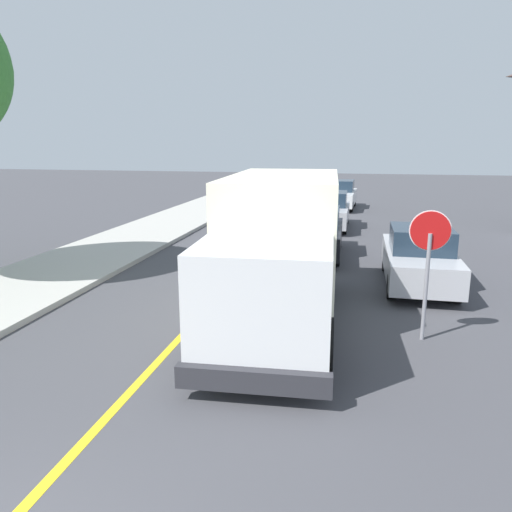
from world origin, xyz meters
The scene contains 7 objects.
centre_line_yellow centered at (0.00, 10.00, 0.00)m, with size 0.16×56.00×0.01m, color gold.
box_truck centered at (1.83, 7.92, 1.77)m, with size 2.78×7.30×3.20m.
parked_car_near centered at (2.05, 14.49, 0.79)m, with size 1.88×4.43×1.67m.
parked_car_mid centered at (2.14, 20.19, 0.79)m, with size 1.82×4.41×1.67m.
parked_car_far centered at (2.35, 27.16, 0.79)m, with size 1.99×4.47×1.67m.
parked_van_across centered at (5.20, 11.31, 0.79)m, with size 1.80×4.40×1.67m.
stop_sign centered at (4.87, 7.33, 1.86)m, with size 0.80×0.10×2.65m.
Camera 1 is at (3.47, -2.58, 3.96)m, focal length 34.49 mm.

